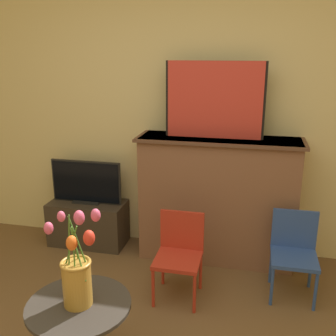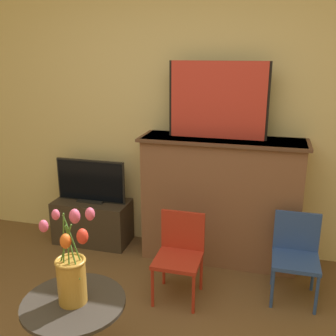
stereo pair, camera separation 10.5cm
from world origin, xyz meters
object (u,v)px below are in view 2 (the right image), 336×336
Objects in this scene: chair_red at (180,251)px; painting at (218,100)px; tv_monitor at (91,182)px; vase_tulips at (72,271)px; chair_blue at (296,251)px.

painting is at bearing 76.03° from chair_red.
painting is at bearing 0.32° from tv_monitor.
painting reaches higher than vase_tulips.
tv_monitor is 1.05× the size of chair_red.
chair_blue is (0.85, 0.22, 0.00)m from chair_red.
tv_monitor is 1.94m from chair_blue.
painting is 1.43m from tv_monitor.
painting is 1.27× the size of chair_red.
vase_tulips reaches higher than tv_monitor.
chair_red is 1.09m from vase_tulips.
chair_red is at bearing 69.85° from vase_tulips.
vase_tulips is at bearing -135.43° from chair_blue.
painting is 1.51× the size of vase_tulips.
chair_blue is at bearing 14.29° from chair_red.
tv_monitor is 1.74m from vase_tulips.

